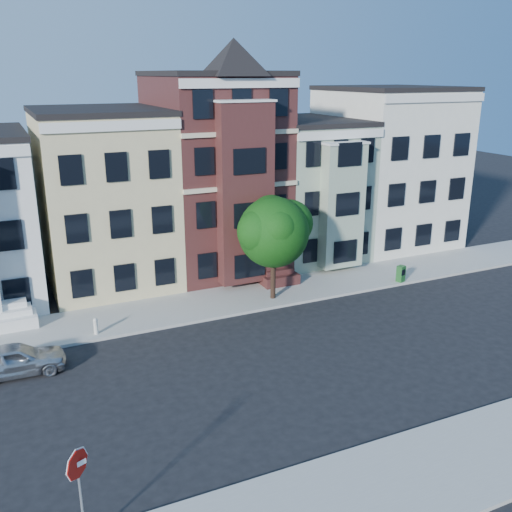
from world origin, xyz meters
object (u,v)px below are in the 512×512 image
fire_hydrant (96,328)px  stop_sign (80,490)px  street_tree (273,237)px  parked_car (14,360)px  newspaper_box (401,274)px

fire_hydrant → stop_sign: bearing=-101.0°
street_tree → parked_car: size_ratio=1.73×
parked_car → fire_hydrant: 4.40m
parked_car → newspaper_box: bearing=-82.6°
parked_car → newspaper_box: parked_car is taller
street_tree → stop_sign: size_ratio=2.20×
fire_hydrant → stop_sign: 13.20m
newspaper_box → stop_sign: size_ratio=0.31×
fire_hydrant → newspaper_box: bearing=-0.9°
street_tree → parked_car: (-13.55, -2.88, -3.00)m
street_tree → fire_hydrant: street_tree is taller
street_tree → stop_sign: (-12.32, -13.46, -1.94)m
newspaper_box → stop_sign: bearing=-167.0°
street_tree → newspaper_box: street_tree is taller
parked_car → stop_sign: bearing=-171.2°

